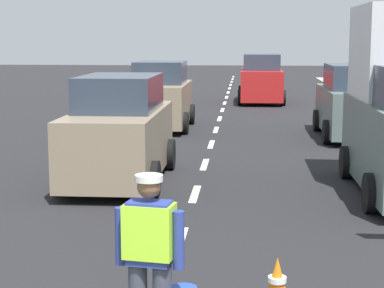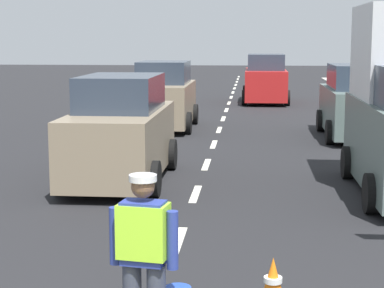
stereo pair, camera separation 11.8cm
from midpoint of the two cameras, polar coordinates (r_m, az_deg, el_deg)
ground_plane at (r=24.85m, az=2.23°, el=2.22°), size 96.00×96.00×0.00m
lane_center_line at (r=29.02m, az=2.57°, el=3.19°), size 0.14×46.40×0.01m
road_worker at (r=6.39m, az=-3.91°, el=-9.12°), size 0.77×0.36×1.67m
traffic_cone_near at (r=7.49m, az=6.74°, el=-11.62°), size 0.36×0.36×0.58m
car_parked_far at (r=20.34m, az=13.21°, el=3.32°), size 1.93×4.33×2.15m
car_oncoming_lead at (r=13.82m, az=-6.36°, el=0.97°), size 1.95×4.31×2.16m
car_oncoming_second at (r=21.86m, az=-2.83°, el=3.94°), size 2.01×3.94×2.16m
car_outgoing_far at (r=30.82m, az=5.75°, el=5.39°), size 2.07×4.38×2.20m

